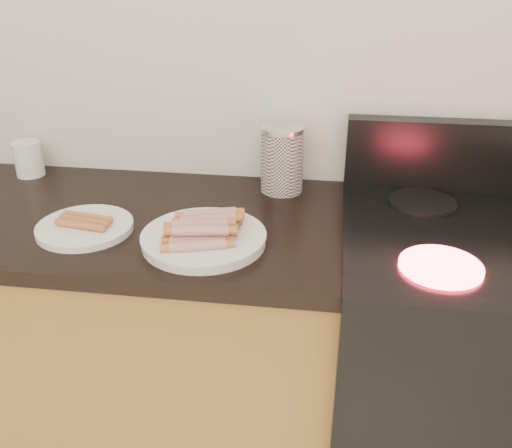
# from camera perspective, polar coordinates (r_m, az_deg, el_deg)

# --- Properties ---
(wall_back) EXTENTS (4.00, 0.04, 2.60)m
(wall_back) POSITION_cam_1_polar(r_m,az_deg,el_deg) (1.66, -4.88, 17.87)
(wall_back) COLOR silver
(wall_back) RESTS_ON ground
(stove) EXTENTS (0.76, 0.65, 0.91)m
(stove) POSITION_cam_1_polar(r_m,az_deg,el_deg) (1.74, 20.67, -14.61)
(stove) COLOR black
(stove) RESTS_ON floor
(stove_panel) EXTENTS (0.76, 0.06, 0.20)m
(stove_panel) POSITION_cam_1_polar(r_m,az_deg,el_deg) (1.71, 21.90, 6.20)
(stove_panel) COLOR black
(stove_panel) RESTS_ON stove
(burner_near_left) EXTENTS (0.18, 0.18, 0.01)m
(burner_near_left) POSITION_cam_1_polar(r_m,az_deg,el_deg) (1.30, 17.99, -4.06)
(burner_near_left) COLOR #FF1E2D
(burner_near_left) RESTS_ON stove
(burner_far_left) EXTENTS (0.18, 0.18, 0.01)m
(burner_far_left) POSITION_cam_1_polar(r_m,az_deg,el_deg) (1.60, 16.27, 2.13)
(burner_far_left) COLOR black
(burner_far_left) RESTS_ON stove
(main_plate) EXTENTS (0.38, 0.38, 0.02)m
(main_plate) POSITION_cam_1_polar(r_m,az_deg,el_deg) (1.36, -5.23, -1.58)
(main_plate) COLOR white
(main_plate) RESTS_ON counter_slab
(side_plate) EXTENTS (0.31, 0.31, 0.02)m
(side_plate) POSITION_cam_1_polar(r_m,az_deg,el_deg) (1.48, -16.74, -0.32)
(side_plate) COLOR white
(side_plate) RESTS_ON counter_slab
(hotdog_pile) EXTENTS (0.13, 0.20, 0.05)m
(hotdog_pile) POSITION_cam_1_polar(r_m,az_deg,el_deg) (1.35, -5.29, -0.34)
(hotdog_pile) COLOR maroon
(hotdog_pile) RESTS_ON main_plate
(plain_sausages) EXTENTS (0.12, 0.09, 0.02)m
(plain_sausages) POSITION_cam_1_polar(r_m,az_deg,el_deg) (1.47, -16.83, 0.30)
(plain_sausages) COLOR #C3714E
(plain_sausages) RESTS_ON side_plate
(canister) EXTENTS (0.12, 0.12, 0.19)m
(canister) POSITION_cam_1_polar(r_m,az_deg,el_deg) (1.62, 2.63, 6.51)
(canister) COLOR white
(canister) RESTS_ON counter_slab
(mug) EXTENTS (0.09, 0.09, 0.10)m
(mug) POSITION_cam_1_polar(r_m,az_deg,el_deg) (1.87, -21.80, 6.07)
(mug) COLOR white
(mug) RESTS_ON counter_slab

